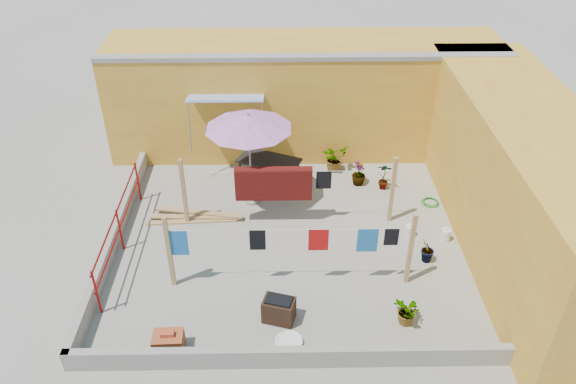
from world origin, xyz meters
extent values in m
plane|color=#9E998E|center=(0.00, 0.00, 0.00)|extent=(80.00, 80.00, 0.00)
cube|color=gold|center=(0.50, 4.70, 1.60)|extent=(11.00, 2.40, 3.20)
cube|color=gray|center=(0.50, 3.65, 3.15)|extent=(11.00, 0.35, 0.12)
cube|color=#2D51B2|center=(-1.60, 3.15, 2.25)|extent=(2.00, 0.79, 0.22)
cylinder|color=gray|center=(-2.55, 2.78, 1.60)|extent=(0.03, 0.30, 1.28)
cylinder|color=gray|center=(-0.65, 2.78, 1.60)|extent=(0.03, 0.30, 1.28)
cube|color=gold|center=(5.20, 0.00, 1.60)|extent=(2.40, 9.00, 3.20)
cube|color=gray|center=(0.00, -3.58, 0.22)|extent=(8.30, 0.16, 0.44)
cube|color=gray|center=(-4.08, 0.00, 0.22)|extent=(0.16, 7.30, 0.44)
cylinder|color=maroon|center=(-3.85, -2.20, 0.55)|extent=(0.05, 0.05, 1.10)
cylinder|color=maroon|center=(-3.85, -0.20, 0.55)|extent=(0.05, 0.05, 1.10)
cylinder|color=maroon|center=(-3.85, 1.80, 0.55)|extent=(0.05, 0.05, 1.10)
cylinder|color=maroon|center=(-3.85, -0.20, 1.05)|extent=(0.04, 4.20, 0.04)
cylinder|color=maroon|center=(-3.85, -0.20, 0.60)|extent=(0.04, 4.20, 0.04)
cube|color=tan|center=(-2.50, -1.40, 0.90)|extent=(0.09, 0.09, 1.80)
cube|color=tan|center=(2.50, -1.40, 0.90)|extent=(0.09, 0.09, 1.80)
cube|color=tan|center=(2.50, 0.80, 0.90)|extent=(0.09, 0.09, 1.80)
cube|color=tan|center=(-2.50, 0.80, 0.90)|extent=(0.09, 0.09, 1.80)
cylinder|color=silver|center=(0.00, -1.40, 1.45)|extent=(5.00, 0.01, 0.01)
cylinder|color=silver|center=(0.00, 0.80, 1.45)|extent=(5.00, 0.01, 0.01)
cube|color=#440C0B|center=(-0.35, 0.80, 1.10)|extent=(1.83, 0.22, 0.80)
cube|color=black|center=(0.84, 0.80, 1.21)|extent=(0.36, 0.02, 0.49)
cube|color=maroon|center=(-1.08, 0.80, 1.21)|extent=(0.36, 0.02, 0.47)
cube|color=#1E5CA4|center=(-2.30, -1.40, 1.14)|extent=(0.42, 0.02, 0.63)
cube|color=black|center=(-0.67, -1.40, 1.19)|extent=(0.33, 0.02, 0.51)
cube|color=#AD0D0E|center=(0.58, -1.40, 1.18)|extent=(0.41, 0.02, 0.54)
cube|color=#1E5CA4|center=(1.58, -1.40, 1.15)|extent=(0.43, 0.02, 0.59)
cube|color=black|center=(2.07, -1.40, 1.24)|extent=(0.30, 0.02, 0.42)
cylinder|color=gray|center=(-0.94, 1.66, 0.03)|extent=(0.38, 0.38, 0.06)
cylinder|color=gray|center=(-0.94, 1.66, 1.22)|extent=(0.05, 0.05, 2.44)
cone|color=pink|center=(-0.94, 1.66, 2.31)|extent=(2.12, 2.12, 0.34)
cylinder|color=gray|center=(-0.94, 1.66, 2.50)|extent=(0.04, 0.04, 0.11)
cube|color=black|center=(-0.49, 2.52, 0.73)|extent=(1.80, 1.39, 0.06)
cube|color=black|center=(-1.27, 2.51, 0.35)|extent=(0.06, 0.06, 0.71)
cube|color=black|center=(-1.00, 3.10, 0.35)|extent=(0.06, 0.06, 0.71)
cube|color=black|center=(0.02, 1.94, 0.35)|extent=(0.06, 0.06, 0.71)
cube|color=black|center=(0.29, 2.53, 0.35)|extent=(0.06, 0.06, 0.71)
cube|color=#A04F24|center=(-2.31, -3.20, 0.21)|extent=(0.58, 0.43, 0.41)
cube|color=#B8442B|center=(-2.31, -3.20, 0.45)|extent=(0.26, 0.13, 0.08)
cube|color=tan|center=(-2.39, 0.79, 0.02)|extent=(2.23, 0.28, 0.04)
cube|color=tan|center=(-2.31, 0.91, 0.07)|extent=(2.23, 0.23, 0.04)
cube|color=tan|center=(-2.23, 1.03, 0.12)|extent=(2.22, 0.54, 0.04)
cube|color=black|center=(-0.25, -2.45, 0.26)|extent=(0.71, 0.57, 0.51)
cube|color=black|center=(-0.25, -2.45, 0.53)|extent=(0.58, 0.44, 0.04)
cylinder|color=silver|center=(-0.05, -3.07, 0.03)|extent=(0.50, 0.50, 0.07)
torus|color=silver|center=(-0.05, -3.07, 0.07)|extent=(0.54, 0.54, 0.05)
cylinder|color=silver|center=(3.70, -0.01, 0.15)|extent=(0.23, 0.23, 0.31)
cylinder|color=silver|center=(3.70, -0.01, 0.33)|extent=(0.06, 0.06, 0.05)
cylinder|color=silver|center=(2.89, 0.17, 0.14)|extent=(0.21, 0.21, 0.29)
cylinder|color=silver|center=(2.89, 0.17, 0.31)|extent=(0.06, 0.06, 0.05)
torus|color=#1F791A|center=(3.70, 1.50, 0.02)|extent=(0.46, 0.46, 0.03)
torus|color=#1F791A|center=(3.70, 1.50, 0.05)|extent=(0.39, 0.39, 0.03)
imported|color=#205A19|center=(1.33, 3.20, 0.38)|extent=(0.91, 0.90, 0.77)
imported|color=#205A19|center=(1.93, 2.44, 0.34)|extent=(0.46, 0.46, 0.68)
imported|color=#205A19|center=(2.57, 2.21, 0.40)|extent=(0.49, 0.39, 0.80)
imported|color=#205A19|center=(3.07, -0.77, 0.33)|extent=(0.45, 0.47, 0.67)
imported|color=#205A19|center=(2.29, -2.59, 0.31)|extent=(0.66, 0.70, 0.61)
camera|label=1|loc=(-0.19, -10.31, 8.44)|focal=35.00mm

